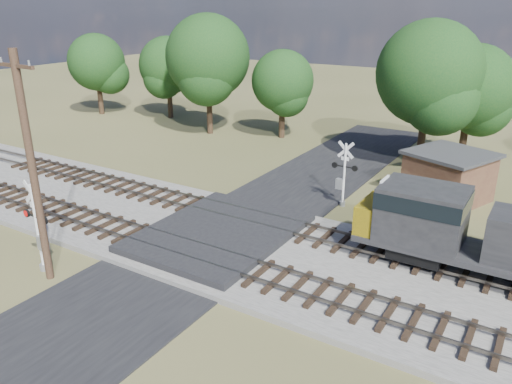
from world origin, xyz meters
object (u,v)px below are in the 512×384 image
Objects in this scene: equipment_shed at (448,176)px; crossing_signal_far at (343,179)px; crossing_signal_near at (40,235)px; utility_pole at (32,166)px.

crossing_signal_far is at bearing -117.08° from equipment_shed.
equipment_shed is (14.04, 19.62, -0.26)m from crossing_signal_near.
crossing_signal_near reaches higher than equipment_shed.
crossing_signal_near is 0.74× the size of equipment_shed.
crossing_signal_near is 24.13m from equipment_shed.
equipment_shed is at bearing -138.44° from crossing_signal_far.
crossing_signal_far is 0.69× the size of equipment_shed.
crossing_signal_near is 1.07× the size of crossing_signal_far.
equipment_shed is at bearing 58.06° from crossing_signal_near.
utility_pole is (-7.96, -15.30, 3.69)m from crossing_signal_far.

